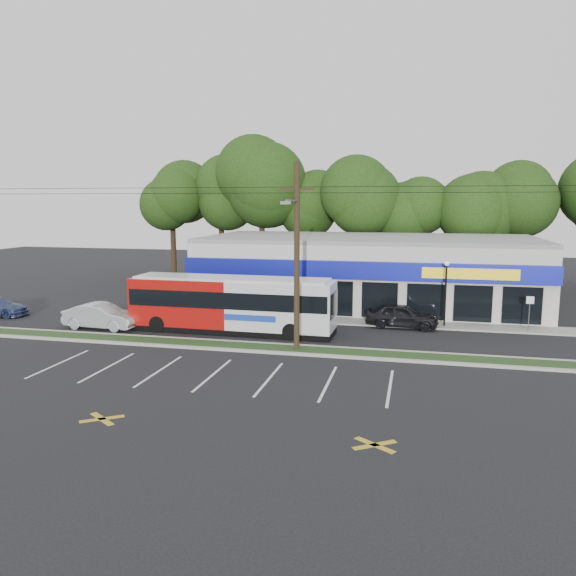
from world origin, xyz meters
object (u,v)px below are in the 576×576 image
(lamp_post, at_px, (446,286))
(sign_post, at_px, (530,307))
(utility_pole, at_px, (293,251))
(metrobus, at_px, (232,303))
(pedestrian_a, at_px, (311,313))
(car_silver, at_px, (102,316))
(car_dark, at_px, (402,316))
(pedestrian_b, at_px, (316,317))

(lamp_post, distance_m, sign_post, 5.13)
(utility_pole, bearing_deg, sign_post, 30.15)
(sign_post, height_order, metrobus, metrobus)
(metrobus, distance_m, pedestrian_a, 5.37)
(sign_post, bearing_deg, lamp_post, 177.42)
(sign_post, bearing_deg, car_silver, -169.02)
(car_dark, relative_size, pedestrian_b, 2.60)
(car_silver, height_order, pedestrian_b, pedestrian_b)
(car_silver, bearing_deg, car_dark, -73.08)
(car_dark, distance_m, car_silver, 19.07)
(car_dark, bearing_deg, metrobus, 113.35)
(metrobus, relative_size, car_dark, 2.81)
(sign_post, relative_size, metrobus, 0.17)
(pedestrian_b, bearing_deg, car_silver, 18.28)
(sign_post, height_order, pedestrian_a, sign_post)
(utility_pole, xyz_separation_m, pedestrian_b, (0.32, 5.07, -4.54))
(lamp_post, height_order, car_dark, lamp_post)
(metrobus, relative_size, pedestrian_a, 8.11)
(lamp_post, xyz_separation_m, pedestrian_a, (-8.46, -1.36, -1.88))
(lamp_post, distance_m, pedestrian_a, 8.77)
(metrobus, relative_size, pedestrian_b, 7.31)
(utility_pole, xyz_separation_m, car_dark, (5.54, 7.12, -4.64))
(utility_pole, relative_size, pedestrian_a, 31.83)
(car_silver, xyz_separation_m, pedestrian_b, (13.30, 2.50, 0.07))
(sign_post, height_order, pedestrian_b, sign_post)
(metrobus, bearing_deg, pedestrian_a, 35.02)
(utility_pole, relative_size, car_silver, 10.34)
(pedestrian_b, bearing_deg, utility_pole, 94.06)
(utility_pole, height_order, pedestrian_a, utility_pole)
(pedestrian_b, bearing_deg, car_dark, -150.93)
(metrobus, xyz_separation_m, pedestrian_a, (4.37, 2.94, -1.02))
(car_silver, height_order, pedestrian_a, car_silver)
(utility_pole, relative_size, sign_post, 22.47)
(utility_pole, distance_m, lamp_post, 11.67)
(lamp_post, xyz_separation_m, sign_post, (5.00, -0.23, -1.12))
(utility_pole, bearing_deg, pedestrian_a, 92.55)
(utility_pole, height_order, car_silver, utility_pole)
(sign_post, height_order, car_silver, sign_post)
(lamp_post, relative_size, metrobus, 0.33)
(sign_post, xyz_separation_m, pedestrian_b, (-12.85, -2.57, -0.68))
(utility_pole, bearing_deg, car_dark, 52.15)
(car_dark, bearing_deg, pedestrian_a, 100.10)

